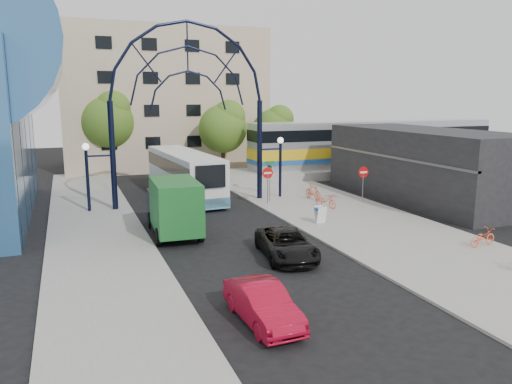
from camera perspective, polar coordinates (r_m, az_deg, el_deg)
name	(u,v)px	position (r m, az deg, el deg)	size (l,w,h in m)	color
ground	(270,270)	(21.41, 1.57, -8.90)	(120.00, 120.00, 0.00)	black
sidewalk_east	(375,228)	(28.47, 13.49, -4.08)	(8.00, 56.00, 0.12)	gray
plaza_west	(100,246)	(25.67, -17.40, -5.90)	(5.00, 50.00, 0.12)	gray
gateway_arch	(188,76)	(33.56, -7.76, 12.97)	(13.64, 0.44, 12.10)	black
stop_sign	(268,176)	(33.50, 1.34, 1.80)	(0.80, 0.07, 2.50)	slate
do_not_enter_sign	(363,176)	(34.61, 12.16, 1.82)	(0.76, 0.07, 2.48)	slate
street_name_sign	(270,173)	(34.18, 1.58, 2.21)	(0.70, 0.70, 2.80)	slate
sandwich_board	(320,212)	(28.72, 7.36, -2.33)	(0.55, 0.61, 0.99)	white
commercial_block_east	(424,165)	(37.48, 18.63, 2.98)	(6.00, 16.00, 5.00)	black
apartment_block	(161,99)	(54.48, -10.79, 10.35)	(20.00, 12.10, 14.00)	tan
train_platform	(374,169)	(49.66, 13.30, 2.59)	(32.00, 5.00, 0.80)	gray
train_car	(375,143)	(49.38, 13.42, 5.46)	(25.10, 3.05, 4.20)	#B7B7BC
tree_north_a	(224,126)	(46.73, -3.66, 7.54)	(4.48, 4.48, 7.00)	#382314
tree_north_b	(108,119)	(48.74, -16.52, 8.03)	(5.12, 5.12, 8.00)	#382314
tree_north_c	(275,127)	(50.70, 2.21, 7.43)	(4.16, 4.16, 6.50)	#382314
city_bus	(184,174)	(36.95, -8.22, 2.10)	(3.35, 12.08, 3.28)	silver
green_truck	(173,206)	(26.82, -9.43, -1.64)	(2.57, 6.11, 3.03)	black
black_suv	(286,244)	(22.83, 3.50, -5.95)	(2.14, 4.65, 1.29)	black
red_sedan	(262,304)	(16.51, 0.75, -12.64)	(1.36, 3.90, 1.29)	#A30A23
bike_near_a	(326,200)	(32.90, 7.99, -0.96)	(0.61, 1.76, 0.92)	#FE5132
bike_near_b	(313,192)	(35.36, 6.53, 0.02)	(0.51, 1.80, 1.08)	#E2502D
bike_far_a	(483,237)	(26.55, 24.49, -4.74)	(0.58, 1.65, 0.87)	#F25E30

